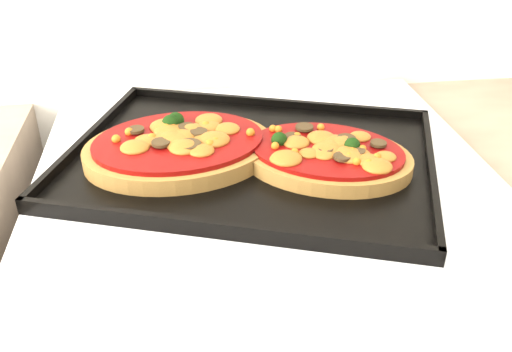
{
  "coord_description": "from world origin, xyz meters",
  "views": [
    {
      "loc": [
        -0.05,
        1.08,
        1.28
      ],
      "look_at": [
        0.03,
        1.68,
        0.92
      ],
      "focal_mm": 40.0,
      "sensor_mm": 36.0,
      "label": 1
    }
  ],
  "objects": [
    {
      "name": "baking_tray",
      "position": [
        0.03,
        1.73,
        0.92
      ],
      "size": [
        0.56,
        0.48,
        0.02
      ],
      "primitive_type": "cube",
      "rotation": [
        0.0,
        0.0,
        -0.34
      ],
      "color": "black",
      "rests_on": "stove"
    },
    {
      "name": "pizza_left",
      "position": [
        -0.06,
        1.74,
        0.94
      ],
      "size": [
        0.27,
        0.22,
        0.04
      ],
      "primitive_type": null,
      "rotation": [
        0.0,
        0.0,
        0.13
      ],
      "color": "#A9763A",
      "rests_on": "baking_tray"
    },
    {
      "name": "pizza_right",
      "position": [
        0.12,
        1.7,
        0.94
      ],
      "size": [
        0.27,
        0.24,
        0.03
      ],
      "primitive_type": null,
      "rotation": [
        0.0,
        0.0,
        -0.46
      ],
      "color": "#A9763A",
      "rests_on": "baking_tray"
    }
  ]
}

